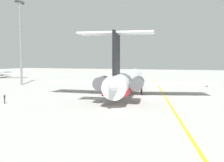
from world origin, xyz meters
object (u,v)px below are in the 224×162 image
Objects in this scene: airliner_mid_right at (0,73)px; safety_cone_tail at (76,83)px; ground_crew_starboard at (207,83)px; light_mast at (21,39)px; safety_cone_wingtip at (180,85)px; ground_crew_near_tail at (4,97)px; ground_crew_portside at (97,81)px; ground_crew_near_nose at (208,83)px; main_jetliner at (127,80)px.

airliner_mid_right is 50.05m from safety_cone_tail.
light_mast is at bearing -92.91° from ground_crew_starboard.
safety_cone_tail is (-5.14, 34.00, 0.00)m from safety_cone_wingtip.
light_mast is at bearing 123.67° from safety_cone_tail.
airliner_mid_right is at bearing -113.49° from ground_crew_starboard.
ground_crew_near_tail is 1.01× the size of ground_crew_starboard.
ground_crew_starboard reaches higher than ground_crew_portside.
ground_crew_starboard is 0.07× the size of light_mast.
safety_cone_wingtip is 0.02× the size of light_mast.
ground_crew_near_tail is 40.28m from light_mast.
ground_crew_near_nose is 42.60m from safety_cone_tail.
ground_crew_near_tail is (-19.73, 17.06, -2.29)m from main_jetliner.
light_mast is at bearing -117.08° from ground_crew_near_tail.
airliner_mid_right is 57.83m from ground_crew_portside.
ground_crew_starboard is 3.29× the size of safety_cone_wingtip.
ground_crew_portside is 3.15× the size of safety_cone_wingtip.
safety_cone_tail is 0.02× the size of light_mast.
safety_cone_wingtip is 1.00× the size of safety_cone_tail.
ground_crew_portside is 27.89m from light_mast.
safety_cone_wingtip is (45.38, -26.03, -0.88)m from ground_crew_near_tail.
ground_crew_near_nose is 60.48m from light_mast.
light_mast is (-9.65, 14.49, 14.39)m from safety_cone_tail.
safety_cone_tail is at bearing -142.16° from ground_crew_near_tail.
main_jetliner is 32.51m from ground_crew_near_nose.
ground_crew_portside is at bearing -129.16° from airliner_mid_right.
ground_crew_portside is (-14.82, -55.89, -1.16)m from airliner_mid_right.
light_mast is at bearing 159.12° from ground_crew_near_nose.
ground_crew_portside is (39.90, -0.05, -0.06)m from ground_crew_near_tail.
ground_crew_near_nose is at bearing -73.46° from light_mast.
airliner_mid_right reaches higher than ground_crew_near_nose.
ground_crew_near_tail is at bearing -158.73° from airliner_mid_right.
ground_crew_starboard is 3.29× the size of safety_cone_tail.
light_mast reaches higher than safety_cone_tail.
ground_crew_portside is at bearing -98.59° from ground_crew_starboard.
main_jetliner is 78.46× the size of safety_cone_tail.
light_mast reaches higher than main_jetliner.
safety_cone_tail is (20.51, 25.03, -3.17)m from main_jetliner.
safety_cone_tail is at bearing -100.72° from ground_crew_starboard.
ground_crew_portside reaches higher than safety_cone_wingtip.
airliner_mid_right is 14.24× the size of ground_crew_portside.
ground_crew_near_tail is 41.03m from safety_cone_tail.
airliner_mid_right reaches higher than ground_crew_starboard.
ground_crew_near_tail reaches higher than ground_crew_portside.
safety_cone_wingtip is 52.70m from light_mast.
safety_cone_tail is at bearing 39.90° from main_jetliner.
ground_crew_near_tail is 3.31× the size of safety_cone_tail.
safety_cone_tail is (-14.48, -47.87, -1.99)m from airliner_mid_right.
safety_cone_wingtip is at bearing 156.50° from ground_crew_near_nose.
main_jetliner is 30.55m from ground_crew_starboard.
airliner_mid_right is at bearing 54.14° from light_mast.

